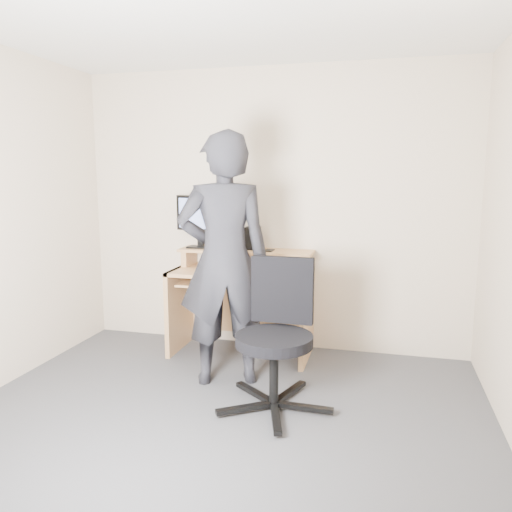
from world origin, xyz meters
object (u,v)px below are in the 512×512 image
at_px(office_chair, 277,329).
at_px(person, 224,260).
at_px(monitor, 199,217).
at_px(desk, 244,291).

bearing_deg(office_chair, person, 149.23).
xyz_separation_m(office_chair, person, (-0.47, 0.30, 0.40)).
xyz_separation_m(monitor, office_chair, (0.94, -1.04, -0.65)).
height_order(desk, monitor, monitor).
relative_size(office_chair, person, 0.52).
bearing_deg(monitor, office_chair, -30.38).
height_order(desk, person, person).
bearing_deg(office_chair, desk, 119.44).
bearing_deg(monitor, person, -39.90).
height_order(monitor, office_chair, monitor).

